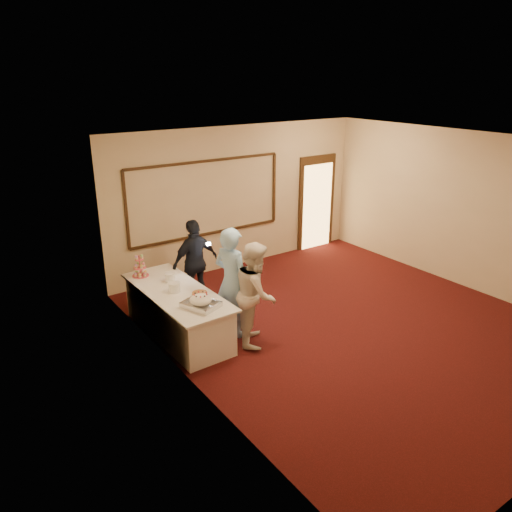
# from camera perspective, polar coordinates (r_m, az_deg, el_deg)

# --- Properties ---
(floor) EXTENTS (7.00, 7.00, 0.00)m
(floor) POSITION_cam_1_polar(r_m,az_deg,el_deg) (8.63, 11.07, -7.77)
(floor) COLOR black
(floor) RESTS_ON ground
(room_walls) EXTENTS (6.04, 7.04, 3.02)m
(room_walls) POSITION_cam_1_polar(r_m,az_deg,el_deg) (7.89, 12.06, 5.33)
(room_walls) COLOR beige
(room_walls) RESTS_ON floor
(wall_molding) EXTENTS (3.45, 0.04, 1.55)m
(wall_molding) POSITION_cam_1_polar(r_m,az_deg,el_deg) (10.19, -5.65, 6.58)
(wall_molding) COLOR black
(wall_molding) RESTS_ON room_walls
(doorway) EXTENTS (1.05, 0.07, 2.20)m
(doorway) POSITION_cam_1_polar(r_m,az_deg,el_deg) (11.97, 6.92, 6.04)
(doorway) COLOR black
(doorway) RESTS_ON floor
(buffet_table) EXTENTS (0.95, 2.35, 0.77)m
(buffet_table) POSITION_cam_1_polar(r_m,az_deg,el_deg) (8.12, -8.93, -6.41)
(buffet_table) COLOR white
(buffet_table) RESTS_ON floor
(pavlova_tray) EXTENTS (0.55, 0.61, 0.20)m
(pavlova_tray) POSITION_cam_1_polar(r_m,az_deg,el_deg) (7.35, -6.32, -5.19)
(pavlova_tray) COLOR #BBBDC2
(pavlova_tray) RESTS_ON buffet_table
(cupcake_stand) EXTENTS (0.28, 0.28, 0.41)m
(cupcake_stand) POSITION_cam_1_polar(r_m,az_deg,el_deg) (8.58, -13.12, -1.34)
(cupcake_stand) COLOR #D84F62
(cupcake_stand) RESTS_ON buffet_table
(plate_stack_a) EXTENTS (0.19, 0.19, 0.16)m
(plate_stack_a) POSITION_cam_1_polar(r_m,az_deg,el_deg) (7.89, -9.31, -3.56)
(plate_stack_a) COLOR white
(plate_stack_a) RESTS_ON buffet_table
(plate_stack_b) EXTENTS (0.17, 0.17, 0.15)m
(plate_stack_b) POSITION_cam_1_polar(r_m,az_deg,el_deg) (8.29, -9.79, -2.41)
(plate_stack_b) COLOR white
(plate_stack_b) RESTS_ON buffet_table
(tart) EXTENTS (0.27, 0.27, 0.06)m
(tart) POSITION_cam_1_polar(r_m,az_deg,el_deg) (7.73, -6.45, -4.35)
(tart) COLOR white
(tart) RESTS_ON buffet_table
(man) EXTENTS (0.61, 0.76, 1.80)m
(man) POSITION_cam_1_polar(r_m,az_deg,el_deg) (7.87, -2.77, -2.97)
(man) COLOR #92C4F5
(man) RESTS_ON floor
(woman) EXTENTS (0.97, 1.00, 1.63)m
(woman) POSITION_cam_1_polar(r_m,az_deg,el_deg) (7.67, -0.00, -4.27)
(woman) COLOR silver
(woman) RESTS_ON floor
(guest) EXTENTS (0.96, 0.48, 1.58)m
(guest) POSITION_cam_1_polar(r_m,az_deg,el_deg) (9.02, -6.96, -0.69)
(guest) COLOR black
(guest) RESTS_ON floor
(camera_flash) EXTENTS (0.08, 0.06, 0.05)m
(camera_flash) POSITION_cam_1_polar(r_m,az_deg,el_deg) (8.74, -5.46, 1.38)
(camera_flash) COLOR white
(camera_flash) RESTS_ON guest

